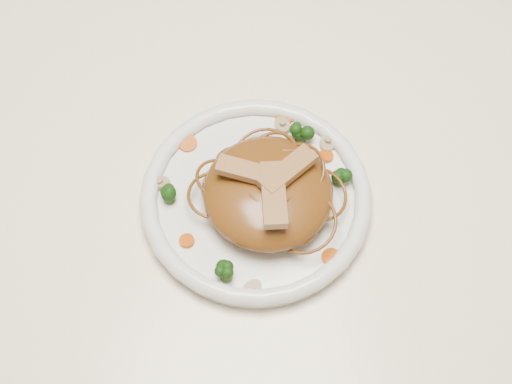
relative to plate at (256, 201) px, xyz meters
name	(u,v)px	position (x,y,z in m)	size (l,w,h in m)	color
ground	(249,351)	(0.00, 0.05, -0.76)	(4.00, 4.00, 0.00)	brown
table	(245,208)	(0.00, 0.05, -0.11)	(1.20, 0.80, 0.75)	white
plate	(256,201)	(0.00, 0.00, 0.00)	(0.26, 0.26, 0.02)	white
noodle_mound	(268,192)	(0.01, -0.01, 0.03)	(0.15, 0.15, 0.05)	#623312
chicken_a	(288,170)	(0.03, -0.01, 0.07)	(0.07, 0.02, 0.01)	#A5734E
chicken_b	(247,171)	(-0.01, 0.01, 0.07)	(0.07, 0.02, 0.01)	#A5734E
chicken_c	(274,195)	(0.01, -0.03, 0.07)	(0.08, 0.03, 0.01)	#A5734E
broccoli_0	(301,132)	(0.08, 0.06, 0.02)	(0.02, 0.02, 0.03)	#14390B
broccoli_1	(169,195)	(-0.09, 0.03, 0.02)	(0.02, 0.02, 0.03)	#14390B
broccoli_2	(226,273)	(-0.06, -0.08, 0.02)	(0.02, 0.02, 0.03)	#14390B
broccoli_3	(340,176)	(0.10, -0.01, 0.02)	(0.03, 0.03, 0.03)	#14390B
carrot_0	(284,118)	(0.06, 0.09, 0.01)	(0.02, 0.02, 0.01)	#B74906
carrot_1	(187,241)	(-0.09, -0.03, 0.01)	(0.02, 0.02, 0.01)	#B74906
carrot_2	(326,156)	(0.10, 0.03, 0.01)	(0.02, 0.02, 0.01)	#B74906
carrot_3	(188,143)	(-0.06, 0.09, 0.01)	(0.02, 0.02, 0.01)	#B74906
carrot_4	(331,257)	(0.06, -0.10, 0.01)	(0.02, 0.02, 0.01)	#B74906
mushroom_0	(251,290)	(-0.04, -0.11, 0.01)	(0.03, 0.03, 0.01)	tan
mushroom_1	(328,142)	(0.10, 0.04, 0.01)	(0.03, 0.03, 0.01)	tan
mushroom_2	(159,183)	(-0.10, 0.05, 0.01)	(0.03, 0.03, 0.01)	tan
mushroom_3	(283,125)	(0.06, 0.08, 0.01)	(0.02, 0.02, 0.01)	tan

